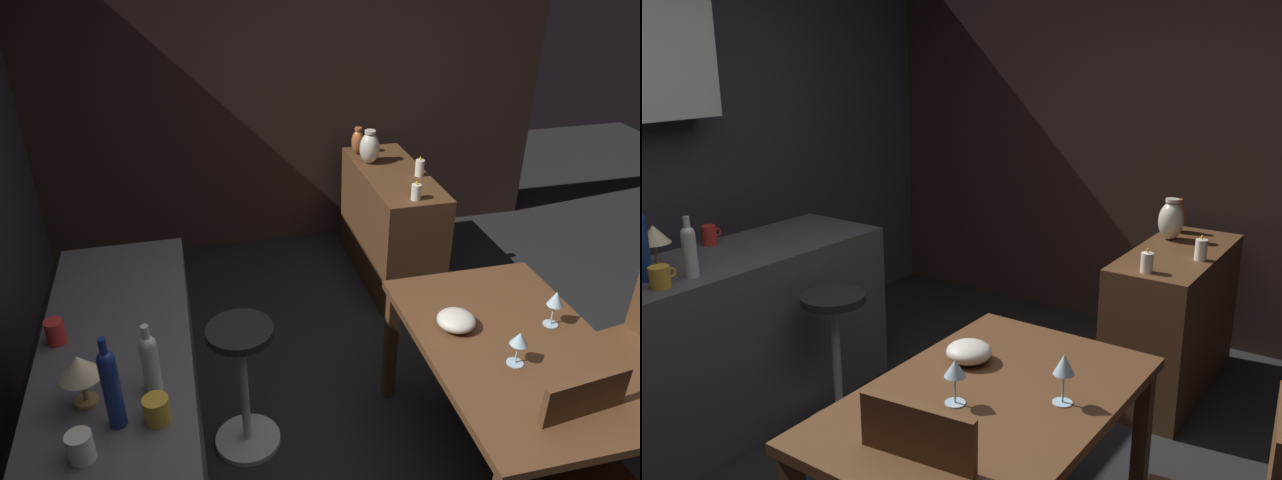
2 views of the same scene
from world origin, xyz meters
TOP-DOWN VIEW (x-y plane):
  - ground_plane at (0.00, 0.00)m, footprint 9.00×9.00m
  - wall_side_right at (2.55, 0.30)m, footprint 0.10×4.40m
  - dining_table at (-0.06, -0.35)m, footprint 1.27×0.81m
  - kitchen_counter at (-0.06, 1.35)m, footprint 2.10×0.60m
  - sideboard_cabinet at (1.76, -0.43)m, footprint 1.10×0.44m
  - chair_near_window at (-0.61, -0.39)m, footprint 0.44×0.44m
  - chair_by_doorway at (0.05, -1.15)m, footprint 0.46×0.46m
  - bar_stool at (0.36, 0.83)m, footprint 0.34×0.34m
  - wine_glass_left at (0.04, -0.58)m, footprint 0.07×0.07m
  - wine_glass_right at (-0.17, -0.28)m, footprint 0.08×0.08m
  - fruit_bowl at (0.12, -0.14)m, footprint 0.18×0.18m
  - wine_bottle_clear at (-0.15, 1.19)m, footprint 0.06×0.06m
  - wine_bottle_cobalt at (-0.30, 1.31)m, footprint 0.06×0.06m
  - cup_red at (0.22, 1.57)m, footprint 0.11×0.08m
  - cup_white at (-0.43, 1.41)m, footprint 0.12×0.08m
  - cup_mustard at (-0.31, 1.18)m, footprint 0.12×0.09m
  - counter_lamp at (-0.18, 1.42)m, footprint 0.15×0.15m
  - pillar_candle_tall at (1.67, -0.57)m, footprint 0.06×0.06m
  - pillar_candle_short at (1.31, -0.41)m, footprint 0.06×0.06m
  - vase_ceramic_ivory at (1.97, -0.31)m, footprint 0.14×0.14m
  - vase_copper at (2.17, -0.28)m, footprint 0.10×0.10m

SIDE VIEW (x-z plane):
  - ground_plane at x=0.00m, z-range 0.00..0.00m
  - bar_stool at x=0.36m, z-range 0.02..0.76m
  - sideboard_cabinet at x=1.76m, z-range 0.00..0.82m
  - kitchen_counter at x=-0.06m, z-range 0.00..0.90m
  - chair_by_doorway at x=0.05m, z-range 0.04..0.96m
  - chair_near_window at x=-0.61m, z-range 0.05..0.97m
  - dining_table at x=-0.06m, z-range 0.28..1.02m
  - fruit_bowl at x=0.12m, z-range 0.74..0.82m
  - wine_glass_right at x=-0.17m, z-range 0.78..0.94m
  - pillar_candle_short at x=1.31m, z-range 0.81..0.93m
  - pillar_candle_tall at x=1.67m, z-range 0.81..0.95m
  - wine_glass_left at x=0.04m, z-range 0.79..0.97m
  - vase_copper at x=2.17m, z-range 0.81..1.01m
  - vase_ceramic_ivory at x=1.97m, z-range 0.81..1.06m
  - cup_mustard at x=-0.31m, z-range 0.90..1.00m
  - cup_white at x=-0.43m, z-range 0.90..1.00m
  - cup_red at x=0.22m, z-range 0.90..1.00m
  - wine_bottle_clear at x=-0.15m, z-range 0.89..1.17m
  - counter_lamp at x=-0.18m, z-range 0.95..1.16m
  - wine_bottle_cobalt at x=-0.30m, z-range 0.89..1.25m
  - wall_side_right at x=2.55m, z-range 0.00..2.60m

